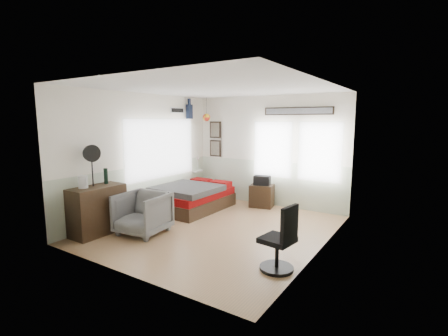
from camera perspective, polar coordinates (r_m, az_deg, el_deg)
The scene contains 12 objects.
ground_plane at distance 6.47m, azimuth -1.20°, elevation -10.68°, with size 4.00×4.50×0.01m, color tan.
room_shell at distance 6.33m, azimuth -0.87°, elevation 3.88°, with size 4.02×4.52×2.71m.
wall_decor at distance 8.36m, azimuth 0.00°, elevation 8.34°, with size 3.55×1.32×1.44m.
bed at distance 7.80m, azimuth -5.59°, elevation -5.15°, with size 1.37×1.86×0.59m.
dresser at distance 6.54m, azimuth -21.32°, elevation -6.90°, with size 0.48×1.00×0.90m, color #352519.
armchair at distance 6.30m, azimuth -14.11°, elevation -7.72°, with size 0.83×0.86×0.78m, color slate.
nightstand at distance 8.03m, azimuth 6.66°, elevation -4.87°, with size 0.55×0.44×0.55m, color #352519.
task_chair at distance 4.73m, azimuth 9.90°, elevation -13.08°, with size 0.49×0.49×0.97m.
kettle at distance 6.36m, azimuth -23.53°, elevation -2.27°, with size 0.19×0.17×0.22m.
bottle at distance 6.63m, azimuth -20.06°, elevation -1.32°, with size 0.08×0.08×0.30m, color black.
stand_fan at distance 6.40m, azimuth -22.24°, elevation 2.29°, with size 0.14×0.31×0.77m.
black_bag at distance 7.95m, azimuth 6.71°, elevation -2.17°, with size 0.38×0.25×0.23m, color black.
Camera 1 is at (3.42, -5.07, 2.12)m, focal length 26.00 mm.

